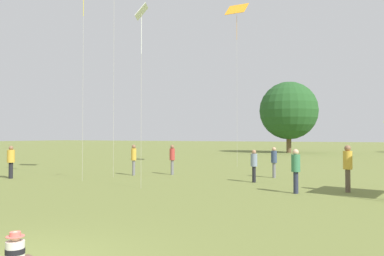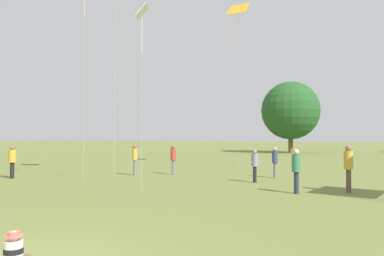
{
  "view_description": "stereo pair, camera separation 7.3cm",
  "coord_description": "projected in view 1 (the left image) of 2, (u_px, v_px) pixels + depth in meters",
  "views": [
    {
      "loc": [
        5.5,
        -4.0,
        2.2
      ],
      "look_at": [
        -0.01,
        6.97,
        2.47
      ],
      "focal_mm": 35.0,
      "sensor_mm": 36.0,
      "label": 1
    },
    {
      "loc": [
        5.57,
        -3.97,
        2.2
      ],
      "look_at": [
        -0.01,
        6.97,
        2.47
      ],
      "focal_mm": 35.0,
      "sensor_mm": 36.0,
      "label": 2
    }
  ],
  "objects": [
    {
      "name": "person_standing_1",
      "position": [
        172.0,
        157.0,
        21.41
      ],
      "size": [
        0.42,
        0.42,
        1.71
      ],
      "rotation": [
        0.0,
        0.0,
        0.58
      ],
      "color": "slate",
      "rests_on": "ground"
    },
    {
      "name": "person_standing_4",
      "position": [
        11.0,
        159.0,
        19.48
      ],
      "size": [
        0.39,
        0.39,
        1.7
      ],
      "rotation": [
        0.0,
        0.0,
        4.69
      ],
      "color": "black",
      "rests_on": "ground"
    },
    {
      "name": "person_standing_0",
      "position": [
        296.0,
        167.0,
        14.37
      ],
      "size": [
        0.48,
        0.48,
        1.71
      ],
      "rotation": [
        0.0,
        0.0,
        0.73
      ],
      "color": "#282D42",
      "rests_on": "ground"
    },
    {
      "name": "person_standing_2",
      "position": [
        348.0,
        164.0,
        14.66
      ],
      "size": [
        0.49,
        0.49,
        1.85
      ],
      "rotation": [
        0.0,
        0.0,
        0.83
      ],
      "color": "brown",
      "rests_on": "ground"
    },
    {
      "name": "person_standing_5",
      "position": [
        134.0,
        157.0,
        21.03
      ],
      "size": [
        0.39,
        0.39,
        1.73
      ],
      "rotation": [
        0.0,
        0.0,
        0.49
      ],
      "color": "slate",
      "rests_on": "ground"
    },
    {
      "name": "person_standing_6",
      "position": [
        274.0,
        159.0,
        19.78
      ],
      "size": [
        0.4,
        0.4,
        1.63
      ],
      "rotation": [
        0.0,
        0.0,
        2.74
      ],
      "color": "slate",
      "rests_on": "ground"
    },
    {
      "name": "kite_3",
      "position": [
        237.0,
        12.0,
        27.33
      ],
      "size": [
        1.5,
        1.14,
        12.02
      ],
      "rotation": [
        0.0,
        0.0,
        5.5
      ],
      "color": "orange",
      "rests_on": "ground"
    },
    {
      "name": "distant_tree_0",
      "position": [
        289.0,
        111.0,
        49.85
      ],
      "size": [
        7.7,
        7.7,
        9.48
      ],
      "color": "brown",
      "rests_on": "ground"
    },
    {
      "name": "seated_toddler",
      "position": [
        16.0,
        252.0,
        6.32
      ],
      "size": [
        0.48,
        0.55,
        0.59
      ],
      "rotation": [
        0.0,
        0.0,
        -0.24
      ],
      "color": "brown",
      "rests_on": "ground"
    },
    {
      "name": "kite_2",
      "position": [
        141.0,
        20.0,
        15.9
      ],
      "size": [
        0.73,
        0.84,
        7.79
      ],
      "rotation": [
        0.0,
        0.0,
        4.37
      ],
      "color": "white",
      "rests_on": "ground"
    },
    {
      "name": "person_standing_3",
      "position": [
        254.0,
        163.0,
        17.82
      ],
      "size": [
        0.37,
        0.37,
        1.56
      ],
      "rotation": [
        0.0,
        0.0,
        2.92
      ],
      "color": "black",
      "rests_on": "ground"
    }
  ]
}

